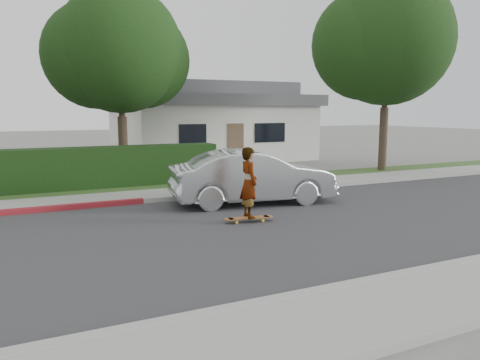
# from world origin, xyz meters

# --- Properties ---
(ground) EXTENTS (120.00, 120.00, 0.00)m
(ground) POSITION_xyz_m (0.00, 0.00, 0.00)
(ground) COLOR slate
(ground) RESTS_ON ground
(road) EXTENTS (60.00, 8.00, 0.01)m
(road) POSITION_xyz_m (0.00, 0.00, 0.01)
(road) COLOR #2D2D30
(road) RESTS_ON ground
(curb_near) EXTENTS (60.00, 0.20, 0.15)m
(curb_near) POSITION_xyz_m (0.00, -4.10, 0.07)
(curb_near) COLOR #9E9E99
(curb_near) RESTS_ON ground
(sidewalk_near) EXTENTS (60.00, 1.60, 0.12)m
(sidewalk_near) POSITION_xyz_m (0.00, -5.00, 0.06)
(sidewalk_near) COLOR gray
(sidewalk_near) RESTS_ON ground
(curb_far) EXTENTS (60.00, 0.20, 0.15)m
(curb_far) POSITION_xyz_m (0.00, 4.10, 0.07)
(curb_far) COLOR #9E9E99
(curb_far) RESTS_ON ground
(sidewalk_far) EXTENTS (60.00, 1.60, 0.12)m
(sidewalk_far) POSITION_xyz_m (0.00, 5.00, 0.06)
(sidewalk_far) COLOR gray
(sidewalk_far) RESTS_ON ground
(planting_strip) EXTENTS (60.00, 1.60, 0.10)m
(planting_strip) POSITION_xyz_m (0.00, 6.60, 0.05)
(planting_strip) COLOR #2D4C1E
(planting_strip) RESTS_ON ground
(tree_center) EXTENTS (5.66, 4.84, 7.44)m
(tree_center) POSITION_xyz_m (1.49, 9.19, 4.90)
(tree_center) COLOR #33261C
(tree_center) RESTS_ON ground
(tree_right) EXTENTS (6.32, 5.60, 8.56)m
(tree_right) POSITION_xyz_m (12.49, 6.69, 5.63)
(tree_right) COLOR #33261C
(tree_right) RESTS_ON ground
(house) EXTENTS (10.60, 8.60, 4.30)m
(house) POSITION_xyz_m (8.00, 16.00, 2.10)
(house) COLOR beige
(house) RESTS_ON ground
(skateboard) EXTENTS (1.29, 0.44, 0.12)m
(skateboard) POSITION_xyz_m (2.76, 0.58, 0.11)
(skateboard) COLOR gold
(skateboard) RESTS_ON ground
(skateboarder) EXTENTS (0.47, 0.67, 1.75)m
(skateboarder) POSITION_xyz_m (2.76, 0.58, 1.00)
(skateboarder) COLOR white
(skateboarder) RESTS_ON skateboard
(car_silver) EXTENTS (5.05, 2.43, 1.60)m
(car_silver) POSITION_xyz_m (3.95, 2.65, 0.80)
(car_silver) COLOR #B2B5B9
(car_silver) RESTS_ON ground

